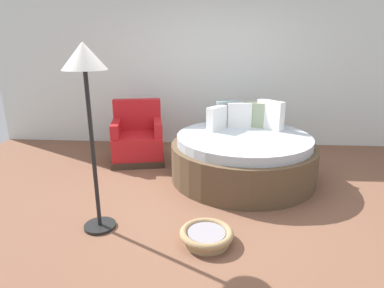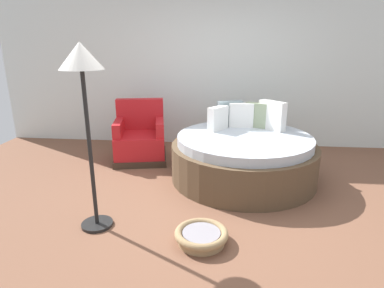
{
  "view_description": "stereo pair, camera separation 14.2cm",
  "coord_description": "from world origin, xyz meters",
  "px_view_note": "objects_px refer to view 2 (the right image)",
  "views": [
    {
      "loc": [
        -0.03,
        -3.47,
        1.81
      ],
      "look_at": [
        -0.28,
        0.53,
        0.55
      ],
      "focal_mm": 30.23,
      "sensor_mm": 36.0,
      "label": 1
    },
    {
      "loc": [
        0.11,
        -3.46,
        1.81
      ],
      "look_at": [
        -0.28,
        0.53,
        0.55
      ],
      "focal_mm": 30.23,
      "sensor_mm": 36.0,
      "label": 2
    }
  ],
  "objects_px": {
    "round_daybed": "(243,156)",
    "pet_basket": "(201,236)",
    "floor_lamp": "(82,75)",
    "red_armchair": "(140,139)"
  },
  "relations": [
    {
      "from": "round_daybed",
      "to": "pet_basket",
      "type": "xyz_separation_m",
      "value": [
        -0.47,
        -1.6,
        -0.24
      ]
    },
    {
      "from": "round_daybed",
      "to": "floor_lamp",
      "type": "height_order",
      "value": "floor_lamp"
    },
    {
      "from": "round_daybed",
      "to": "pet_basket",
      "type": "bearing_deg",
      "value": -106.21
    },
    {
      "from": "pet_basket",
      "to": "red_armchair",
      "type": "bearing_deg",
      "value": 117.2
    },
    {
      "from": "pet_basket",
      "to": "floor_lamp",
      "type": "height_order",
      "value": "floor_lamp"
    },
    {
      "from": "red_armchair",
      "to": "floor_lamp",
      "type": "xyz_separation_m",
      "value": [
        0.05,
        -2.03,
        1.2
      ]
    },
    {
      "from": "red_armchair",
      "to": "floor_lamp",
      "type": "distance_m",
      "value": 2.36
    },
    {
      "from": "pet_basket",
      "to": "floor_lamp",
      "type": "distance_m",
      "value": 1.84
    },
    {
      "from": "round_daybed",
      "to": "red_armchair",
      "type": "distance_m",
      "value": 1.72
    },
    {
      "from": "red_armchair",
      "to": "round_daybed",
      "type": "bearing_deg",
      "value": -21.12
    }
  ]
}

